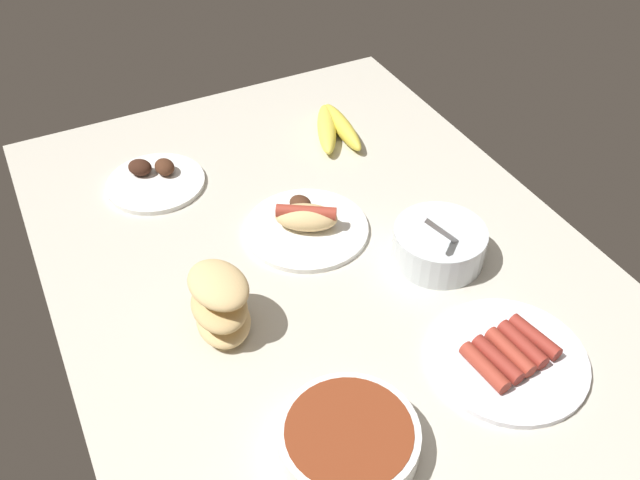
# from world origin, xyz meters

# --- Properties ---
(ground_plane) EXTENTS (1.20, 0.90, 0.03)m
(ground_plane) POSITION_xyz_m (0.00, 0.00, -0.01)
(ground_plane) COLOR beige
(plate_hotdog_assembled) EXTENTS (0.23, 0.23, 0.06)m
(plate_hotdog_assembled) POSITION_xyz_m (-0.07, 0.01, 0.02)
(plate_hotdog_assembled) COLOR white
(plate_hotdog_assembled) RESTS_ON ground_plane
(bowl_coleslaw) EXTENTS (0.16, 0.16, 0.15)m
(bowl_coleslaw) POSITION_xyz_m (0.10, 0.18, 0.04)
(bowl_coleslaw) COLOR silver
(bowl_coleslaw) RESTS_ON ground_plane
(bowl_chili) EXTENTS (0.19, 0.19, 0.04)m
(bowl_chili) POSITION_xyz_m (0.36, -0.14, 0.02)
(bowl_chili) COLOR white
(bowl_chili) RESTS_ON ground_plane
(plate_grilled_meat) EXTENTS (0.19, 0.19, 0.04)m
(plate_grilled_meat) POSITION_xyz_m (-0.33, -0.20, 0.01)
(plate_grilled_meat) COLOR white
(plate_grilled_meat) RESTS_ON ground_plane
(banana_bunch) EXTENTS (0.20, 0.11, 0.04)m
(banana_bunch) POSITION_xyz_m (-0.32, 0.20, 0.02)
(banana_bunch) COLOR #E5D14C
(banana_bunch) RESTS_ON ground_plane
(bread_stack) EXTENTS (0.14, 0.10, 0.11)m
(bread_stack) POSITION_xyz_m (0.08, -0.21, 0.05)
(bread_stack) COLOR #DBB77A
(bread_stack) RESTS_ON ground_plane
(plate_sausages) EXTENTS (0.24, 0.24, 0.03)m
(plate_sausages) POSITION_xyz_m (0.34, 0.15, 0.01)
(plate_sausages) COLOR white
(plate_sausages) RESTS_ON ground_plane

